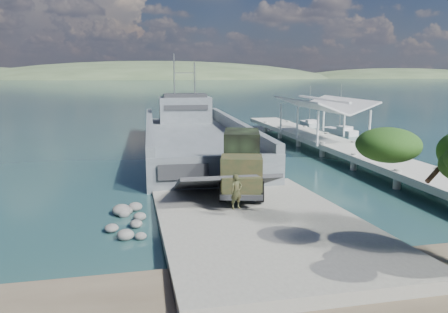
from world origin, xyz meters
TOP-DOWN VIEW (x-y plane):
  - ground at (0.00, 0.00)m, footprint 1400.00×1400.00m
  - boat_ramp at (0.00, -1.00)m, footprint 10.00×18.00m
  - shoreline_rocks at (-6.20, 0.50)m, footprint 3.20×5.60m
  - distant_headlands at (50.00, 560.00)m, footprint 1000.00×240.00m
  - pier at (13.00, 18.77)m, footprint 6.40×44.00m
  - landing_craft at (-0.06, 21.35)m, footprint 10.60×36.97m
  - military_truck at (0.52, 4.28)m, footprint 4.16×8.03m
  - soldier at (-1.03, -0.70)m, footprint 0.76×0.62m
  - sailboat_near at (20.12, 29.67)m, footprint 2.83×5.58m
  - sailboat_far at (19.62, 38.43)m, footprint 2.01×5.18m

SIDE VIEW (x-z plane):
  - ground at x=0.00m, z-range 0.00..0.00m
  - shoreline_rocks at x=-6.20m, z-range -0.45..0.45m
  - distant_headlands at x=50.00m, z-range -24.00..24.00m
  - boat_ramp at x=0.00m, z-range 0.00..0.50m
  - sailboat_far at x=19.62m, z-range -2.75..3.41m
  - sailboat_near at x=20.12m, z-range -2.92..3.61m
  - landing_craft at x=-0.06m, z-range -4.55..6.33m
  - soldier at x=-1.03m, z-range 0.50..2.31m
  - pier at x=13.00m, z-range -1.45..4.65m
  - military_truck at x=0.52m, z-range 0.49..4.07m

